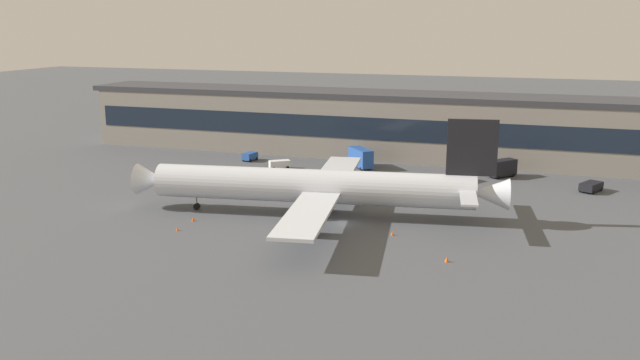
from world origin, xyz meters
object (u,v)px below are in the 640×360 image
object	(u,v)px
airliner	(318,186)
stair_truck	(503,167)
traffic_cone_2	(392,233)
catering_truck	(361,157)
follow_me_car	(279,164)
pushback_tractor	(591,186)
traffic_cone_1	(177,229)
traffic_cone_3	(193,219)
belt_loader	(457,177)
traffic_cone_0	(447,259)
baggage_tug	(250,156)

from	to	relation	value
airliner	stair_truck	distance (m)	46.77
traffic_cone_2	catering_truck	bearing A→B (deg)	110.94
catering_truck	follow_me_car	xyz separation A→B (m)	(-16.10, -7.06, -1.20)
traffic_cone_2	stair_truck	bearing A→B (deg)	73.94
pushback_tractor	catering_truck	xyz separation A→B (m)	(-46.19, 6.92, 1.24)
traffic_cone_1	traffic_cone_2	xyz separation A→B (m)	(31.26, 8.24, 0.00)
follow_me_car	traffic_cone_3	xyz separation A→B (m)	(1.51, -40.16, -0.78)
belt_loader	traffic_cone_1	size ratio (longest dim) A/B	11.52
belt_loader	traffic_cone_2	xyz separation A→B (m)	(-4.67, -36.45, -0.87)
catering_truck	traffic_cone_0	xyz separation A→B (m)	(26.18, -53.08, -1.94)
stair_truck	airliner	bearing A→B (deg)	-124.80
traffic_cone_3	traffic_cone_1	bearing A→B (deg)	-87.23
pushback_tractor	traffic_cone_0	size ratio (longest dim) A/B	7.78
airliner	baggage_tug	distance (m)	46.99
belt_loader	stair_truck	bearing A→B (deg)	44.96
catering_truck	belt_loader	bearing A→B (deg)	-19.83
follow_me_car	airliner	bearing A→B (deg)	-58.11
airliner	traffic_cone_0	xyz separation A→B (m)	(23.05, -15.13, -4.52)
catering_truck	traffic_cone_3	bearing A→B (deg)	-107.17
traffic_cone_0	catering_truck	bearing A→B (deg)	116.25
airliner	baggage_tug	size ratio (longest dim) A/B	15.54
pushback_tractor	traffic_cone_1	bearing A→B (deg)	-143.03
catering_truck	pushback_tractor	bearing A→B (deg)	-8.52
follow_me_car	belt_loader	distance (m)	37.71
traffic_cone_0	traffic_cone_3	bearing A→B (deg)	171.81
stair_truck	catering_truck	distance (m)	29.77
airliner	follow_me_car	distance (m)	36.59
pushback_tractor	catering_truck	distance (m)	46.72
belt_loader	baggage_tug	world-z (taller)	belt_loader
catering_truck	belt_loader	distance (m)	22.99
traffic_cone_1	traffic_cone_3	distance (m)	5.27
catering_truck	traffic_cone_3	xyz separation A→B (m)	(-14.59, -47.21, -1.98)
traffic_cone_0	traffic_cone_2	size ratio (longest dim) A/B	1.23
belt_loader	baggage_tug	size ratio (longest dim) A/B	1.67
airliner	follow_me_car	bearing A→B (deg)	121.89
belt_loader	traffic_cone_1	xyz separation A→B (m)	(-35.93, -44.69, -0.87)
airliner	pushback_tractor	distance (m)	53.22
traffic_cone_1	traffic_cone_3	bearing A→B (deg)	92.77
traffic_cone_0	stair_truck	bearing A→B (deg)	86.16
pushback_tractor	belt_loader	bearing A→B (deg)	-177.98
traffic_cone_3	catering_truck	bearing A→B (deg)	72.83
pushback_tractor	follow_me_car	distance (m)	62.29
catering_truck	baggage_tug	xyz separation A→B (m)	(-25.64, -1.00, -1.21)
catering_truck	baggage_tug	distance (m)	25.69
traffic_cone_1	airliner	bearing A→B (deg)	39.74
belt_loader	pushback_tractor	bearing A→B (deg)	2.02
stair_truck	belt_loader	size ratio (longest dim) A/B	0.94
baggage_tug	traffic_cone_3	world-z (taller)	baggage_tug
pushback_tractor	baggage_tug	size ratio (longest dim) A/B	1.39
stair_truck	traffic_cone_0	xyz separation A→B (m)	(-3.59, -53.46, -1.63)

